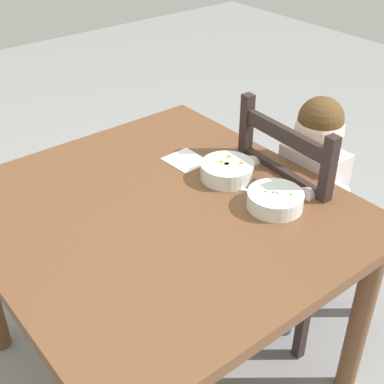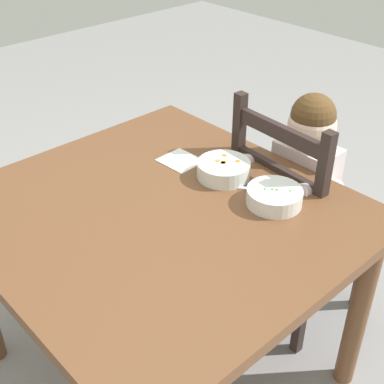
# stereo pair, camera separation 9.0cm
# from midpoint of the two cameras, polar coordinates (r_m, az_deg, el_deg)

# --- Properties ---
(ground_plane) EXTENTS (8.00, 8.00, 0.00)m
(ground_plane) POSITION_cam_midpoint_polar(r_m,az_deg,el_deg) (2.12, -4.06, -18.22)
(ground_plane) COLOR gray
(dining_table) EXTENTS (1.12, 1.05, 0.73)m
(dining_table) POSITION_cam_midpoint_polar(r_m,az_deg,el_deg) (1.67, -4.90, -4.68)
(dining_table) COLOR brown
(dining_table) RESTS_ON ground
(dining_chair) EXTENTS (0.44, 0.44, 0.95)m
(dining_chair) POSITION_cam_midpoint_polar(r_m,az_deg,el_deg) (2.05, 9.87, -2.95)
(dining_chair) COLOR #2C221F
(dining_chair) RESTS_ON ground
(child_figure) EXTENTS (0.32, 0.31, 0.97)m
(child_figure) POSITION_cam_midpoint_polar(r_m,az_deg,el_deg) (1.94, 10.32, 1.18)
(child_figure) COLOR silver
(child_figure) RESTS_ON ground
(bowl_of_peas) EXTENTS (0.17, 0.17, 0.05)m
(bowl_of_peas) POSITION_cam_midpoint_polar(r_m,az_deg,el_deg) (1.63, 7.34, -0.49)
(bowl_of_peas) COLOR white
(bowl_of_peas) RESTS_ON dining_table
(bowl_of_carrots) EXTENTS (0.18, 0.18, 0.06)m
(bowl_of_carrots) POSITION_cam_midpoint_polar(r_m,az_deg,el_deg) (1.75, 1.92, 2.51)
(bowl_of_carrots) COLOR white
(bowl_of_carrots) RESTS_ON dining_table
(spoon) EXTENTS (0.12, 0.10, 0.01)m
(spoon) POSITION_cam_midpoint_polar(r_m,az_deg,el_deg) (1.70, 2.99, 0.52)
(spoon) COLOR silver
(spoon) RESTS_ON dining_table
(paper_napkin) EXTENTS (0.14, 0.13, 0.00)m
(paper_napkin) POSITION_cam_midpoint_polar(r_m,az_deg,el_deg) (1.85, -2.66, 3.40)
(paper_napkin) COLOR white
(paper_napkin) RESTS_ON dining_table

